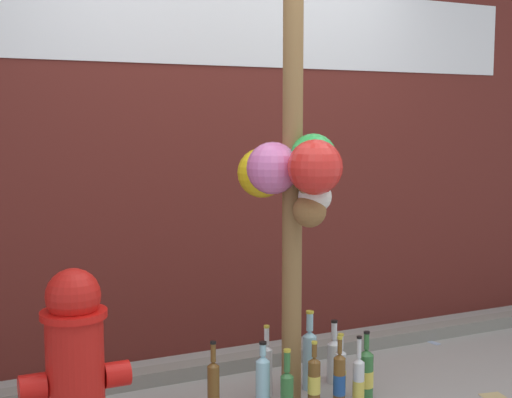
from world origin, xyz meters
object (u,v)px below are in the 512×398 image
object	(u,v)px
bottle_3	(366,374)
bottle_7	(359,383)
bottle_0	(309,357)
bottle_1	(213,390)
bottle_9	(263,384)
bottle_10	(267,368)
bottle_4	(340,373)
bottle_8	(314,384)
bottle_6	(339,382)
memorial_post	(294,140)
fire_hydrant	(75,363)
bottle_2	(334,358)
bottle_5	(287,392)

from	to	relation	value
bottle_3	bottle_7	size ratio (longest dim) A/B	0.97
bottle_0	bottle_1	xyz separation A→B (m)	(-0.62, -0.17, -0.01)
bottle_3	bottle_9	xyz separation A→B (m)	(-0.57, 0.04, 0.03)
bottle_1	bottle_10	xyz separation A→B (m)	(0.37, 0.19, -0.01)
bottle_4	bottle_10	size ratio (longest dim) A/B	0.92
bottle_7	bottle_9	distance (m)	0.49
bottle_4	bottle_8	xyz separation A→B (m)	(-0.22, -0.11, 0.02)
bottle_6	memorial_post	bearing A→B (deg)	144.49
bottle_8	bottle_10	size ratio (longest dim) A/B	0.98
fire_hydrant	bottle_6	bearing A→B (deg)	-3.71
bottle_7	bottle_10	bearing A→B (deg)	136.25
memorial_post	bottle_10	world-z (taller)	memorial_post
fire_hydrant	bottle_4	distance (m)	1.37
bottle_0	bottle_2	world-z (taller)	bottle_0
bottle_0	bottle_1	distance (m)	0.64
bottle_2	bottle_3	xyz separation A→B (m)	(0.03, -0.26, -0.00)
memorial_post	bottle_9	size ratio (longest dim) A/B	6.96
bottle_5	bottle_8	bearing A→B (deg)	-2.34
bottle_8	bottle_7	bearing A→B (deg)	-3.85
bottle_3	bottle_8	distance (m)	0.35
bottle_2	bottle_9	xyz separation A→B (m)	(-0.54, -0.23, 0.02)
bottle_0	bottle_6	distance (m)	0.32
bottle_3	bottle_7	xyz separation A→B (m)	(-0.10, -0.08, -0.00)
memorial_post	bottle_5	world-z (taller)	memorial_post
memorial_post	bottle_7	world-z (taller)	memorial_post
bottle_2	bottle_7	distance (m)	0.35
fire_hydrant	bottle_4	size ratio (longest dim) A/B	2.36
bottle_6	bottle_8	distance (m)	0.14
memorial_post	bottle_1	world-z (taller)	memorial_post
bottle_3	bottle_6	distance (m)	0.22
bottle_3	bottle_7	distance (m)	0.12
bottle_8	bottle_10	xyz separation A→B (m)	(-0.10, 0.32, -0.01)
fire_hydrant	bottle_10	xyz separation A→B (m)	(1.02, 0.25, -0.26)
memorial_post	fire_hydrant	xyz separation A→B (m)	(-1.07, -0.05, -0.93)
memorial_post	bottle_2	distance (m)	1.27
fire_hydrant	bottle_7	bearing A→B (deg)	-3.46
bottle_5	bottle_9	xyz separation A→B (m)	(-0.08, 0.09, 0.02)
bottle_2	bottle_7	size ratio (longest dim) A/B	0.95
bottle_5	bottle_6	size ratio (longest dim) A/B	0.92
bottle_0	bottle_2	size ratio (longest dim) A/B	1.22
bottle_4	bottle_0	bearing A→B (deg)	113.08
bottle_0	bottle_10	distance (m)	0.25
fire_hydrant	bottle_0	xyz separation A→B (m)	(1.27, 0.23, -0.23)
bottle_5	bottle_7	world-z (taller)	bottle_7
bottle_0	bottle_10	world-z (taller)	bottle_0
bottle_3	bottle_0	bearing A→B (deg)	129.81
bottle_3	bottle_6	size ratio (longest dim) A/B	0.94
bottle_4	bottle_8	bearing A→B (deg)	-152.61
fire_hydrant	bottle_2	world-z (taller)	fire_hydrant
fire_hydrant	bottle_7	size ratio (longest dim) A/B	2.22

